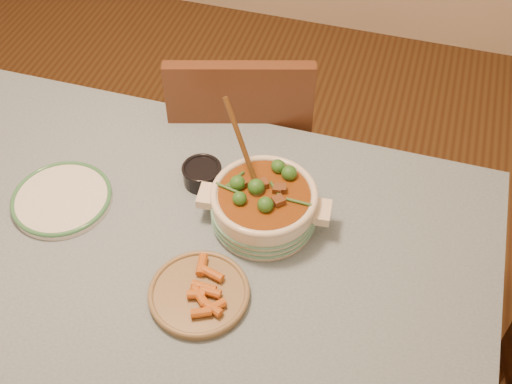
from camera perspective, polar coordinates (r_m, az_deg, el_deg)
floor at (r=2.34m, az=-5.72°, el=-16.16°), size 4.50×4.50×0.00m
dining_table at (r=1.77m, az=-7.34°, el=-6.82°), size 1.68×1.08×0.76m
stew_casserole at (r=1.69m, az=0.70°, el=-1.03°), size 0.36×0.30×0.33m
white_plate at (r=1.85m, az=-16.88°, el=-0.57°), size 0.34×0.34×0.02m
condiment_bowl at (r=1.82m, az=-4.82°, el=1.67°), size 0.14×0.14×0.06m
fried_plate at (r=1.59m, az=-5.09°, el=-8.89°), size 0.30×0.30×0.04m
chair_far at (r=2.25m, az=-1.25°, el=4.51°), size 0.56×0.56×0.97m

